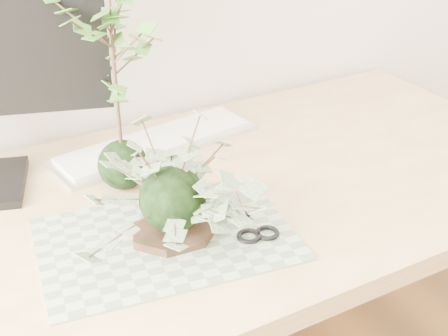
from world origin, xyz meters
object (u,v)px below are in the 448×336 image
at_px(maple_kokedama, 112,47).
at_px(desk, 174,241).
at_px(ivy_kokedama, 171,171).
at_px(keyboard, 156,143).

bearing_deg(maple_kokedama, desk, -59.94).
relative_size(ivy_kokedama, keyboard, 0.83).
relative_size(desk, keyboard, 3.39).
xyz_separation_m(maple_kokedama, keyboard, (0.12, 0.12, -0.27)).
distance_m(maple_kokedama, keyboard, 0.32).
bearing_deg(ivy_kokedama, keyboard, 71.64).
height_order(maple_kokedama, keyboard, maple_kokedama).
bearing_deg(maple_kokedama, ivy_kokedama, -86.17).
xyz_separation_m(desk, maple_kokedama, (-0.06, 0.10, 0.36)).
height_order(desk, keyboard, keyboard).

